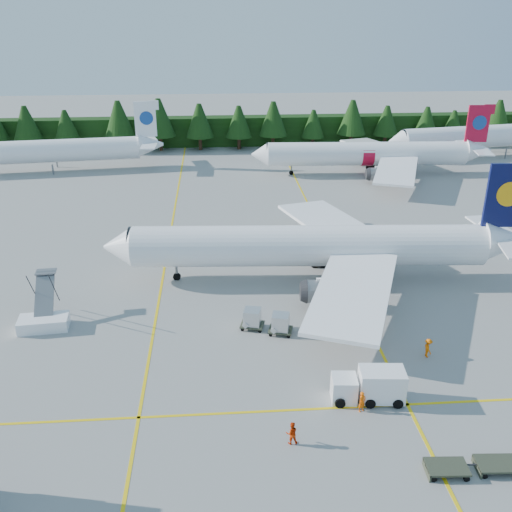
{
  "coord_description": "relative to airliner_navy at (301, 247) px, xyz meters",
  "views": [
    {
      "loc": [
        -7.94,
        -39.74,
        27.5
      ],
      "look_at": [
        -3.9,
        14.58,
        3.5
      ],
      "focal_mm": 40.0,
      "sensor_mm": 36.0,
      "label": 1
    }
  ],
  "objects": [
    {
      "name": "airliner_far_left",
      "position": [
        -40.96,
        47.22,
        -0.15
      ],
      "size": [
        40.7,
        8.19,
        11.85
      ],
      "rotation": [
        0.0,
        0.0,
        0.11
      ],
      "color": "white",
      "rests_on": "ground"
    },
    {
      "name": "treeline_hedge",
      "position": [
        -1.06,
        66.11,
        -0.87
      ],
      "size": [
        220.0,
        4.0,
        6.0
      ],
      "primitive_type": "cube",
      "color": "black",
      "rests_on": "ground"
    },
    {
      "name": "crew_c",
      "position": [
        8.63,
        -15.75,
        -3.01
      ],
      "size": [
        0.5,
        0.72,
        1.72
      ],
      "primitive_type": "imported",
      "rotation": [
        0.0,
        0.0,
        1.59
      ],
      "color": "#FF6705",
      "rests_on": "ground"
    },
    {
      "name": "taxi_stripe_a",
      "position": [
        -15.06,
        4.11,
        -3.86
      ],
      "size": [
        0.25,
        120.0,
        0.01
      ],
      "primitive_type": "cube",
      "color": "yellow",
      "rests_on": "ground"
    },
    {
      "name": "airstairs",
      "position": [
        -25.23,
        -8.28,
        -2.99
      ],
      "size": [
        4.65,
        6.32,
        4.01
      ],
      "rotation": [
        0.0,
        0.0,
        0.09
      ],
      "color": "white",
      "rests_on": "ground"
    },
    {
      "name": "ground",
      "position": [
        -1.06,
        -15.89,
        -3.87
      ],
      "size": [
        320.0,
        320.0,
        0.0
      ],
      "primitive_type": "plane",
      "color": "#9B9C96",
      "rests_on": "ground"
    },
    {
      "name": "airliner_navy",
      "position": [
        0.0,
        0.0,
        0.0
      ],
      "size": [
        44.25,
        36.34,
        12.86
      ],
      "rotation": [
        0.0,
        0.0,
        -0.06
      ],
      "color": "white",
      "rests_on": "ground"
    },
    {
      "name": "taxi_stripe_cross",
      "position": [
        -1.06,
        -21.89,
        -3.86
      ],
      "size": [
        80.0,
        0.25,
        0.01
      ],
      "primitive_type": "cube",
      "color": "yellow",
      "rests_on": "ground"
    },
    {
      "name": "airliner_red",
      "position": [
        17.04,
        41.28,
        -0.27
      ],
      "size": [
        41.13,
        33.8,
        11.95
      ],
      "rotation": [
        0.0,
        0.0,
        -0.04
      ],
      "color": "white",
      "rests_on": "ground"
    },
    {
      "name": "crew_b",
      "position": [
        -4.3,
        -25.32,
        -3.01
      ],
      "size": [
        0.85,
        0.67,
        1.71
      ],
      "primitive_type": "imported",
      "rotation": [
        0.0,
        0.0,
        3.17
      ],
      "color": "red",
      "rests_on": "ground"
    },
    {
      "name": "uld_pair",
      "position": [
        -4.69,
        -10.53,
        -2.77
      ],
      "size": [
        4.95,
        3.21,
        1.63
      ],
      "rotation": [
        0.0,
        0.0,
        -0.24
      ],
      "color": "#333A2A",
      "rests_on": "ground"
    },
    {
      "name": "crew_a",
      "position": [
        1.3,
        -22.35,
        -3.04
      ],
      "size": [
        0.72,
        0.64,
        1.65
      ],
      "primitive_type": "imported",
      "rotation": [
        0.0,
        0.0,
        0.51
      ],
      "color": "#FF5C05",
      "rests_on": "ground"
    },
    {
      "name": "airliner_far_right",
      "position": [
        44.07,
        52.6,
        0.12
      ],
      "size": [
        43.49,
        10.53,
        12.71
      ],
      "rotation": [
        0.0,
        0.0,
        0.16
      ],
      "color": "white",
      "rests_on": "ground"
    },
    {
      "name": "service_truck",
      "position": [
        2.06,
        -21.06,
        -2.57
      ],
      "size": [
        5.57,
        2.43,
        2.61
      ],
      "rotation": [
        0.0,
        0.0,
        -0.09
      ],
      "color": "white",
      "rests_on": "ground"
    },
    {
      "name": "taxi_stripe_b",
      "position": [
        4.94,
        4.11,
        -3.86
      ],
      "size": [
        0.25,
        120.0,
        0.01
      ],
      "primitive_type": "cube",
      "color": "yellow",
      "rests_on": "ground"
    }
  ]
}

